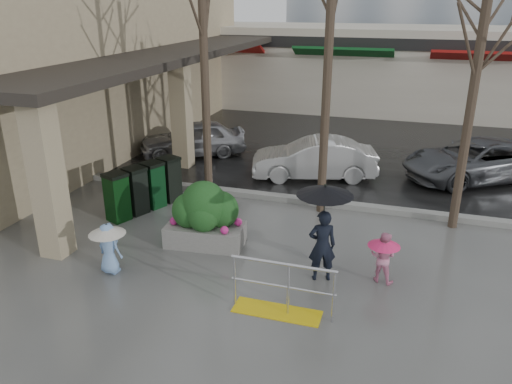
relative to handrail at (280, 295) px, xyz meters
The scene contains 20 objects.
ground 1.85m from the handrail, 138.58° to the left, with size 120.00×120.00×0.00m, color #51514F.
street_asphalt 23.24m from the handrail, 93.36° to the left, with size 120.00×36.00×0.01m, color black.
curb 5.38m from the handrail, 104.66° to the left, with size 120.00×0.30×0.15m, color gray.
near_building 14.32m from the handrail, 138.39° to the left, with size 6.00×18.00×8.00m, color tan.
canopy_slab 11.54m from the handrail, 123.81° to the left, with size 2.80×18.00×0.25m, color #2D2823.
pillar_front 5.48m from the handrail, behind, with size 0.55×0.55×3.50m, color tan.
pillar_back 9.02m from the handrail, 126.15° to the left, with size 0.55×0.55×3.50m, color tan.
storefront_row 19.25m from the handrail, 88.07° to the left, with size 34.00×6.74×4.00m.
handrail is the anchor object (origin of this frame).
tree_west 7.52m from the handrail, 124.99° to the left, with size 3.20×3.20×6.80m.
tree_midwest 6.83m from the handrail, 91.91° to the left, with size 3.20×3.20×7.00m.
tree_mideast 7.28m from the handrail, 56.81° to the left, with size 3.20×3.20×6.50m.
woman 1.69m from the handrail, 70.87° to the left, with size 1.10×1.10×2.04m.
child_pink 2.35m from the handrail, 45.45° to the left, with size 0.64×0.64×1.06m.
child_blue 3.72m from the handrail, behind, with size 0.75×0.75×1.10m.
planter 3.14m from the handrail, 137.91° to the left, with size 1.83×1.07×1.53m.
news_boxes 5.80m from the handrail, 143.07° to the left, with size 1.31×2.26×1.25m.
car_a 10.03m from the handrail, 122.98° to the left, with size 1.49×3.70×1.26m, color #AAA9AE.
car_b 7.38m from the handrail, 96.76° to the left, with size 1.33×3.82×1.26m, color silver.
car_c 9.54m from the handrail, 65.55° to the left, with size 2.09×4.53×1.26m, color #505257.
Camera 1 is at (3.22, -8.56, 5.27)m, focal length 35.00 mm.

